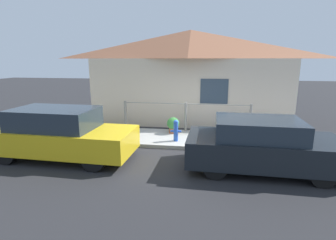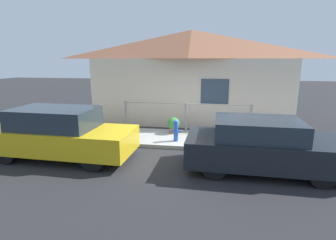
{
  "view_description": "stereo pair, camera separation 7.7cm",
  "coord_description": "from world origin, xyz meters",
  "views": [
    {
      "loc": [
        0.82,
        -7.95,
        2.84
      ],
      "look_at": [
        -0.45,
        0.3,
        0.9
      ],
      "focal_mm": 28.0,
      "sensor_mm": 36.0,
      "label": 1
    },
    {
      "loc": [
        0.9,
        -7.93,
        2.84
      ],
      "look_at": [
        -0.45,
        0.3,
        0.9
      ],
      "focal_mm": 28.0,
      "sensor_mm": 36.0,
      "label": 2
    }
  ],
  "objects": [
    {
      "name": "fire_hydrant",
      "position": [
        -0.22,
        0.54,
        0.51
      ],
      "size": [
        0.37,
        0.16,
        0.74
      ],
      "color": "blue",
      "rests_on": "sidewalk"
    },
    {
      "name": "house",
      "position": [
        0.0,
        3.7,
        3.24
      ],
      "size": [
        8.84,
        2.23,
        4.07
      ],
      "color": "beige",
      "rests_on": "ground_plane"
    },
    {
      "name": "car_left",
      "position": [
        -3.38,
        -1.23,
        0.74
      ],
      "size": [
        4.24,
        1.77,
        1.48
      ],
      "rotation": [
        0.0,
        0.0,
        -0.03
      ],
      "color": "gold",
      "rests_on": "ground_plane"
    },
    {
      "name": "car_right",
      "position": [
        2.23,
        -1.23,
        0.68
      ],
      "size": [
        3.9,
        1.83,
        1.37
      ],
      "rotation": [
        0.0,
        0.0,
        -0.02
      ],
      "color": "black",
      "rests_on": "ground_plane"
    },
    {
      "name": "ground_plane",
      "position": [
        0.0,
        0.0,
        0.0
      ],
      "size": [
        60.0,
        60.0,
        0.0
      ],
      "primitive_type": "plane",
      "color": "#262628"
    },
    {
      "name": "sidewalk",
      "position": [
        0.0,
        1.0,
        0.06
      ],
      "size": [
        24.0,
        2.01,
        0.12
      ],
      "color": "#9E9E99",
      "rests_on": "ground_plane"
    },
    {
      "name": "potted_plant_near_hydrant",
      "position": [
        -0.44,
        1.49,
        0.45
      ],
      "size": [
        0.46,
        0.46,
        0.61
      ],
      "color": "#9E5638",
      "rests_on": "sidewalk"
    },
    {
      "name": "fence",
      "position": [
        0.0,
        1.86,
        0.74
      ],
      "size": [
        4.9,
        0.1,
        1.12
      ],
      "color": "gray",
      "rests_on": "sidewalk"
    }
  ]
}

